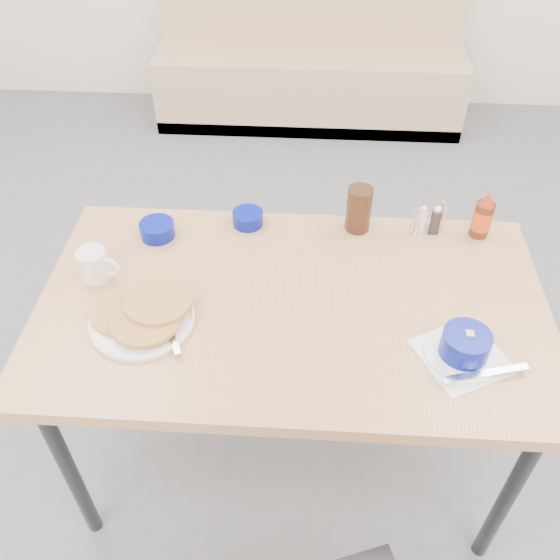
# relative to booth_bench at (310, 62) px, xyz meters

# --- Properties ---
(ground) EXTENTS (6.00, 6.00, 0.00)m
(ground) POSITION_rel_booth_bench_xyz_m (0.00, -2.78, -0.35)
(ground) COLOR slate
(ground) RESTS_ON ground
(booth_bench) EXTENTS (1.90, 0.56, 1.22)m
(booth_bench) POSITION_rel_booth_bench_xyz_m (0.00, 0.00, 0.00)
(booth_bench) COLOR tan
(booth_bench) RESTS_ON ground
(dining_table) EXTENTS (1.40, 0.80, 0.76)m
(dining_table) POSITION_rel_booth_bench_xyz_m (0.00, -2.53, 0.35)
(dining_table) COLOR tan
(dining_table) RESTS_ON ground
(pancake_plate) EXTENTS (0.28, 0.28, 0.05)m
(pancake_plate) POSITION_rel_booth_bench_xyz_m (-0.39, -2.63, 0.43)
(pancake_plate) COLOR white
(pancake_plate) RESTS_ON dining_table
(coffee_mug) EXTENTS (0.12, 0.08, 0.09)m
(coffee_mug) POSITION_rel_booth_bench_xyz_m (-0.56, -2.47, 0.46)
(coffee_mug) COLOR white
(coffee_mug) RESTS_ON dining_table
(grits_setting) EXTENTS (0.29, 0.27, 0.08)m
(grits_setting) POSITION_rel_booth_bench_xyz_m (0.43, -2.70, 0.45)
(grits_setting) COLOR white
(grits_setting) RESTS_ON dining_table
(creamer_bowl) EXTENTS (0.11, 0.11, 0.05)m
(creamer_bowl) POSITION_rel_booth_bench_xyz_m (-0.43, -2.27, 0.43)
(creamer_bowl) COLOR #05107F
(creamer_bowl) RESTS_ON dining_table
(butter_bowl) EXTENTS (0.10, 0.10, 0.04)m
(butter_bowl) POSITION_rel_booth_bench_xyz_m (-0.16, -2.19, 0.43)
(butter_bowl) COLOR #05107F
(butter_bowl) RESTS_ON dining_table
(amber_tumbler) EXTENTS (0.10, 0.10, 0.15)m
(amber_tumbler) POSITION_rel_booth_bench_xyz_m (0.19, -2.19, 0.48)
(amber_tumbler) COLOR #351C10
(amber_tumbler) RESTS_ON dining_table
(condiment_caddy) EXTENTS (0.09, 0.06, 0.11)m
(condiment_caddy) POSITION_rel_booth_bench_xyz_m (0.40, -2.19, 0.45)
(condiment_caddy) COLOR silver
(condiment_caddy) RESTS_ON dining_table
(syrup_bottle) EXTENTS (0.06, 0.06, 0.15)m
(syrup_bottle) POSITION_rel_booth_bench_xyz_m (0.56, -2.20, 0.48)
(syrup_bottle) COLOR #47230F
(syrup_bottle) RESTS_ON dining_table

